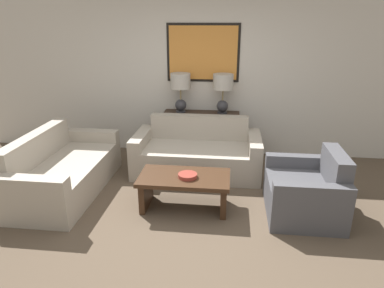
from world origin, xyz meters
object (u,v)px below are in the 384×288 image
object	(u,v)px
armchair_near_back_wall	(306,192)
coffee_table	(184,185)
console_table	(201,134)
couch_by_back_wall	(197,154)
decorative_bowl	(188,176)
table_lamp_left	(181,87)
table_lamp_right	(223,87)
couch_by_side	(63,172)

from	to	relation	value
armchair_near_back_wall	coffee_table	bearing A→B (deg)	-178.39
console_table	couch_by_back_wall	world-z (taller)	couch_by_back_wall
couch_by_back_wall	decorative_bowl	bearing A→B (deg)	-89.89
couch_by_back_wall	armchair_near_back_wall	world-z (taller)	couch_by_back_wall
couch_by_back_wall	coffee_table	size ratio (longest dim) A/B	1.71
table_lamp_left	coffee_table	bearing A→B (deg)	-80.38
decorative_bowl	armchair_near_back_wall	distance (m)	1.42
table_lamp_right	couch_by_back_wall	bearing A→B (deg)	-117.85
table_lamp_right	table_lamp_left	bearing A→B (deg)	180.00
table_lamp_left	couch_by_back_wall	xyz separation A→B (m)	(0.34, -0.65, -0.91)
table_lamp_left	armchair_near_back_wall	size ratio (longest dim) A/B	0.65
couch_by_back_wall	armchair_near_back_wall	size ratio (longest dim) A/B	1.93
console_table	decorative_bowl	distance (m)	1.80
table_lamp_left	couch_by_back_wall	world-z (taller)	table_lamp_left
coffee_table	armchair_near_back_wall	xyz separation A→B (m)	(1.45, 0.04, -0.03)
console_table	table_lamp_right	size ratio (longest dim) A/B	1.96
couch_by_back_wall	armchair_near_back_wall	bearing A→B (deg)	-37.12
console_table	armchair_near_back_wall	bearing A→B (deg)	-50.61
couch_by_side	decorative_bowl	bearing A→B (deg)	-10.02
console_table	table_lamp_right	distance (m)	0.87
table_lamp_left	couch_by_back_wall	bearing A→B (deg)	-62.15
table_lamp_right	decorative_bowl	distance (m)	1.97
couch_by_back_wall	decorative_bowl	size ratio (longest dim) A/B	8.23
console_table	coffee_table	bearing A→B (deg)	-91.48
decorative_bowl	armchair_near_back_wall	bearing A→B (deg)	3.30
table_lamp_left	decorative_bowl	bearing A→B (deg)	-79.12
console_table	coffee_table	distance (m)	1.76
table_lamp_right	couch_by_side	world-z (taller)	table_lamp_right
table_lamp_left	armchair_near_back_wall	bearing A→B (deg)	-44.40
armchair_near_back_wall	table_lamp_right	bearing A→B (deg)	121.85
table_lamp_left	decorative_bowl	world-z (taller)	table_lamp_left
couch_by_side	armchair_near_back_wall	world-z (taller)	couch_by_side
console_table	couch_by_back_wall	bearing A→B (deg)	-90.00
table_lamp_left	table_lamp_right	world-z (taller)	same
decorative_bowl	table_lamp_right	bearing A→B (deg)	79.26
console_table	table_lamp_right	world-z (taller)	table_lamp_right
decorative_bowl	armchair_near_back_wall	xyz separation A→B (m)	(1.41, 0.08, -0.18)
table_lamp_right	couch_by_back_wall	distance (m)	1.17
console_table	armchair_near_back_wall	distance (m)	2.22
table_lamp_right	couch_by_side	bearing A→B (deg)	-144.44
console_table	couch_by_side	xyz separation A→B (m)	(-1.74, -1.49, -0.10)
armchair_near_back_wall	couch_by_back_wall	bearing A→B (deg)	142.88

